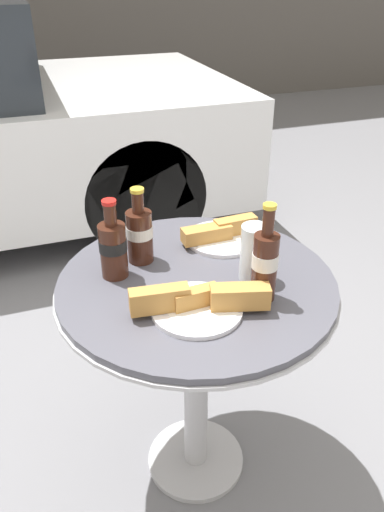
{
  "coord_description": "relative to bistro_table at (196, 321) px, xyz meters",
  "views": [
    {
      "loc": [
        -0.38,
        -1.04,
        1.47
      ],
      "look_at": [
        0.0,
        0.04,
        0.79
      ],
      "focal_mm": 35.0,
      "sensor_mm": 36.0,
      "label": 1
    }
  ],
  "objects": [
    {
      "name": "ground_plane",
      "position": [
        0.0,
        0.0,
        -0.6
      ],
      "size": [
        30.0,
        30.0,
        0.0
      ],
      "primitive_type": "plane",
      "color": "slate"
    },
    {
      "name": "bistro_table",
      "position": [
        0.0,
        0.0,
        0.0
      ],
      "size": [
        0.75,
        0.75,
        0.74
      ],
      "color": "#B7B7BC",
      "rests_on": "ground_plane"
    },
    {
      "name": "cola_bottle_left",
      "position": [
        -0.2,
        0.09,
        0.23
      ],
      "size": [
        0.07,
        0.07,
        0.22
      ],
      "color": "#3D1E14",
      "rests_on": "bistro_table"
    },
    {
      "name": "cola_bottle_right",
      "position": [
        -0.11,
        0.14,
        0.23
      ],
      "size": [
        0.07,
        0.07,
        0.22
      ],
      "color": "#3D1E14",
      "rests_on": "bistro_table"
    },
    {
      "name": "cola_bottle_center",
      "position": [
        0.13,
        -0.13,
        0.24
      ],
      "size": [
        0.06,
        0.06,
        0.26
      ],
      "color": "#3D1E14",
      "rests_on": "bistro_table"
    },
    {
      "name": "drinking_glass",
      "position": [
        0.14,
        -0.04,
        0.21
      ],
      "size": [
        0.07,
        0.07,
        0.15
      ],
      "color": "#C68923",
      "rests_on": "bistro_table"
    },
    {
      "name": "lunch_plate_near",
      "position": [
        0.14,
        0.17,
        0.16
      ],
      "size": [
        0.24,
        0.22,
        0.06
      ],
      "color": "white",
      "rests_on": "bistro_table"
    },
    {
      "name": "lunch_plate_far",
      "position": [
        -0.04,
        -0.14,
        0.17
      ],
      "size": [
        0.33,
        0.22,
        0.07
      ],
      "color": "white",
      "rests_on": "bistro_table"
    }
  ]
}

